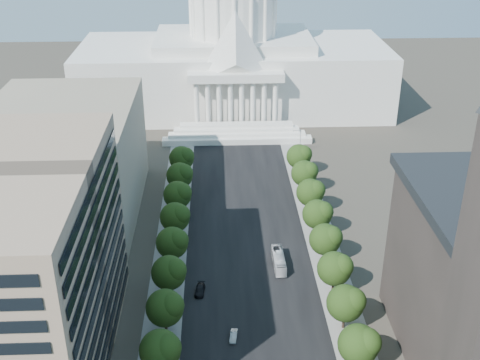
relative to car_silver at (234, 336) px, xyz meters
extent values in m
cube|color=black|center=(4.47, 44.41, -0.64)|extent=(30.00, 260.00, 0.01)
cube|color=gray|center=(-14.53, 44.41, -0.64)|extent=(8.00, 260.00, 0.02)
cube|color=gray|center=(23.47, 44.41, -0.64)|extent=(8.00, 260.00, 0.02)
cube|color=white|center=(4.47, 139.41, 11.86)|extent=(120.00, 50.00, 25.00)
cube|color=white|center=(4.47, 139.41, 26.36)|extent=(60.00, 40.00, 4.00)
cube|color=white|center=(4.47, 112.41, 19.86)|extent=(34.00, 8.00, 3.00)
cylinder|color=white|center=(4.47, 139.41, 36.36)|extent=(32.00, 32.00, 16.00)
cube|color=gray|center=(-43.53, 54.41, 14.36)|extent=(38.00, 52.00, 30.00)
sphere|color=black|center=(-13.53, -9.59, 5.53)|extent=(7.60, 7.60, 7.60)
sphere|color=black|center=(-12.20, -10.35, 6.67)|extent=(5.32, 5.32, 5.32)
cylinder|color=#33261C|center=(-13.53, 2.41, 0.83)|extent=(0.56, 0.56, 2.94)
sphere|color=black|center=(-13.53, 2.41, 5.53)|extent=(7.60, 7.60, 7.60)
sphere|color=black|center=(-12.20, 1.65, 6.67)|extent=(5.32, 5.32, 5.32)
cylinder|color=#33261C|center=(-13.53, 14.41, 0.83)|extent=(0.56, 0.56, 2.94)
sphere|color=black|center=(-13.53, 14.41, 5.53)|extent=(7.60, 7.60, 7.60)
sphere|color=black|center=(-12.20, 13.65, 6.67)|extent=(5.32, 5.32, 5.32)
cylinder|color=#33261C|center=(-13.53, 26.41, 0.83)|extent=(0.56, 0.56, 2.94)
sphere|color=black|center=(-13.53, 26.41, 5.53)|extent=(7.60, 7.60, 7.60)
sphere|color=black|center=(-12.20, 25.65, 6.67)|extent=(5.32, 5.32, 5.32)
cylinder|color=#33261C|center=(-13.53, 38.41, 0.83)|extent=(0.56, 0.56, 2.94)
sphere|color=black|center=(-13.53, 38.41, 5.53)|extent=(7.60, 7.60, 7.60)
sphere|color=black|center=(-12.20, 37.65, 6.67)|extent=(5.32, 5.32, 5.32)
cylinder|color=#33261C|center=(-13.53, 50.41, 0.83)|extent=(0.56, 0.56, 2.94)
sphere|color=black|center=(-13.53, 50.41, 5.53)|extent=(7.60, 7.60, 7.60)
sphere|color=black|center=(-12.20, 49.65, 6.67)|extent=(5.32, 5.32, 5.32)
cylinder|color=#33261C|center=(-13.53, 62.41, 0.83)|extent=(0.56, 0.56, 2.94)
sphere|color=black|center=(-13.53, 62.41, 5.53)|extent=(7.60, 7.60, 7.60)
sphere|color=black|center=(-12.20, 61.65, 6.67)|extent=(5.32, 5.32, 5.32)
cylinder|color=#33261C|center=(-13.53, 74.41, 0.83)|extent=(0.56, 0.56, 2.94)
sphere|color=black|center=(-13.53, 74.41, 5.53)|extent=(7.60, 7.60, 7.60)
sphere|color=black|center=(-12.20, 73.65, 6.67)|extent=(5.32, 5.32, 5.32)
sphere|color=black|center=(22.47, -9.59, 5.53)|extent=(7.60, 7.60, 7.60)
sphere|color=black|center=(23.80, -10.35, 6.67)|extent=(5.32, 5.32, 5.32)
cylinder|color=#33261C|center=(22.47, 2.41, 0.83)|extent=(0.56, 0.56, 2.94)
sphere|color=black|center=(22.47, 2.41, 5.53)|extent=(7.60, 7.60, 7.60)
sphere|color=black|center=(23.80, 1.65, 6.67)|extent=(5.32, 5.32, 5.32)
cylinder|color=#33261C|center=(22.47, 14.41, 0.83)|extent=(0.56, 0.56, 2.94)
sphere|color=black|center=(22.47, 14.41, 5.53)|extent=(7.60, 7.60, 7.60)
sphere|color=black|center=(23.80, 13.65, 6.67)|extent=(5.32, 5.32, 5.32)
cylinder|color=#33261C|center=(22.47, 26.41, 0.83)|extent=(0.56, 0.56, 2.94)
sphere|color=black|center=(22.47, 26.41, 5.53)|extent=(7.60, 7.60, 7.60)
sphere|color=black|center=(23.80, 25.65, 6.67)|extent=(5.32, 5.32, 5.32)
cylinder|color=#33261C|center=(22.47, 38.41, 0.83)|extent=(0.56, 0.56, 2.94)
sphere|color=black|center=(22.47, 38.41, 5.53)|extent=(7.60, 7.60, 7.60)
sphere|color=black|center=(23.80, 37.65, 6.67)|extent=(5.32, 5.32, 5.32)
cylinder|color=#33261C|center=(22.47, 50.41, 0.83)|extent=(0.56, 0.56, 2.94)
sphere|color=black|center=(22.47, 50.41, 5.53)|extent=(7.60, 7.60, 7.60)
sphere|color=black|center=(23.80, 49.65, 6.67)|extent=(5.32, 5.32, 5.32)
cylinder|color=#33261C|center=(22.47, 62.41, 0.83)|extent=(0.56, 0.56, 2.94)
sphere|color=black|center=(22.47, 62.41, 5.53)|extent=(7.60, 7.60, 7.60)
sphere|color=black|center=(23.80, 61.65, 6.67)|extent=(5.32, 5.32, 5.32)
cylinder|color=#33261C|center=(22.47, 74.41, 0.83)|extent=(0.56, 0.56, 2.94)
sphere|color=black|center=(22.47, 74.41, 5.53)|extent=(7.60, 7.60, 7.60)
sphere|color=black|center=(23.80, 73.65, 6.67)|extent=(5.32, 5.32, 5.32)
cylinder|color=gray|center=(24.97, -10.59, 3.86)|extent=(0.18, 0.18, 9.00)
cylinder|color=gray|center=(23.77, -10.59, 8.16)|extent=(2.40, 0.14, 0.14)
sphere|color=gray|center=(22.67, -10.59, 8.06)|extent=(0.44, 0.44, 0.44)
cylinder|color=gray|center=(24.97, 14.41, 3.86)|extent=(0.18, 0.18, 9.00)
cylinder|color=gray|center=(23.77, 14.41, 8.16)|extent=(2.40, 0.14, 0.14)
sphere|color=gray|center=(22.67, 14.41, 8.06)|extent=(0.44, 0.44, 0.44)
cylinder|color=gray|center=(24.97, 39.41, 3.86)|extent=(0.18, 0.18, 9.00)
cylinder|color=gray|center=(23.77, 39.41, 8.16)|extent=(2.40, 0.14, 0.14)
sphere|color=gray|center=(22.67, 39.41, 8.06)|extent=(0.44, 0.44, 0.44)
cylinder|color=gray|center=(24.97, 64.41, 3.86)|extent=(0.18, 0.18, 9.00)
cylinder|color=gray|center=(23.77, 64.41, 8.16)|extent=(2.40, 0.14, 0.14)
sphere|color=gray|center=(22.67, 64.41, 8.06)|extent=(0.44, 0.44, 0.44)
cylinder|color=gray|center=(24.97, 89.41, 3.86)|extent=(0.18, 0.18, 9.00)
cylinder|color=gray|center=(23.77, 89.41, 8.16)|extent=(2.40, 0.14, 0.14)
sphere|color=gray|center=(22.67, 89.41, 8.06)|extent=(0.44, 0.44, 0.44)
imported|color=#999DA0|center=(0.00, 0.00, 0.00)|extent=(1.89, 4.06, 1.29)
imported|color=black|center=(-6.96, 15.23, 0.07)|extent=(2.59, 5.15, 1.44)
imported|color=silver|center=(11.51, 25.03, 0.86)|extent=(2.71, 10.85, 3.01)
camera|label=1|loc=(-2.61, -93.38, 80.94)|focal=45.00mm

